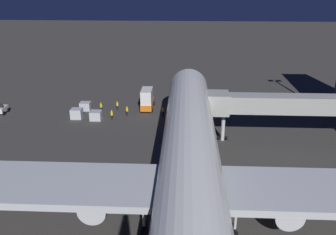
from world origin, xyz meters
The scene contains 16 objects.
ground_plane centered at (0.00, 0.00, 0.00)m, with size 320.00×320.00×0.00m, color #383533.
airliner_at_gate centered at (0.00, 10.21, 5.73)m, with size 52.26×68.46×20.44m.
jet_bridge centered at (-13.55, -12.57, 5.80)m, with size 25.63×3.40×7.33m.
baggage_tug_spare centered at (33.02, -21.80, 0.78)m, with size 1.86×2.46×1.95m.
ops_van centered at (7.43, -25.51, 1.92)m, with size 2.36×5.61×3.86m.
baggage_container_near_belt centered at (19.01, -20.20, 0.85)m, with size 1.86×1.67×1.69m, color #B7BABF.
baggage_container_mid_row centered at (18.57, -24.24, 0.75)m, with size 1.86×1.58×1.49m, color #B7BABF.
baggage_container_far_row centered at (15.58, -19.72, 0.76)m, with size 1.88×1.78×1.51m, color #B7BABF.
ground_crew_near_nose_gear centered at (12.75, -24.44, 0.93)m, with size 0.40×0.40×1.70m.
ground_crew_by_belt_loader centered at (2.25, -23.54, 1.00)m, with size 0.40×0.40×1.82m.
ground_crew_marshaller_fwd centered at (15.49, -23.36, 0.99)m, with size 0.40×0.40×1.79m.
ground_crew_under_port_wing centered at (10.59, -21.80, 0.96)m, with size 0.40×0.40×1.75m.
ground_crew_by_tug centered at (12.87, -19.75, 0.95)m, with size 0.40×0.40×1.73m.
ground_crew_walking_aft centered at (4.30, -21.79, 0.98)m, with size 0.40×0.40×1.78m.
traffic_cone_nose_port centered at (-2.20, -22.45, 0.28)m, with size 0.36×0.36×0.55m, color orange.
traffic_cone_nose_starboard centered at (2.20, -22.45, 0.28)m, with size 0.36×0.36×0.55m, color orange.
Camera 1 is at (0.65, 36.62, 23.00)m, focal length 38.66 mm.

